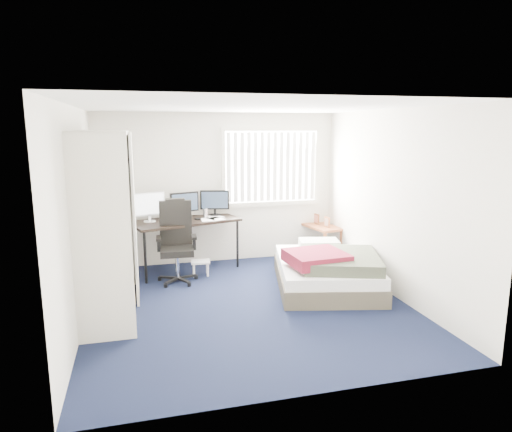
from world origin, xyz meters
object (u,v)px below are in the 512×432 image
object	(u,v)px
nightstand	(321,229)
bed	(327,269)
office_chair	(177,250)
desk	(184,218)

from	to	relation	value
nightstand	bed	xyz separation A→B (m)	(-0.50, -1.47, -0.25)
office_chair	bed	bearing A→B (deg)	-22.56
desk	office_chair	bearing A→B (deg)	-108.81
desk	bed	size ratio (longest dim) A/B	0.88
desk	office_chair	world-z (taller)	desk
nightstand	bed	bearing A→B (deg)	-108.78
office_chair	bed	size ratio (longest dim) A/B	0.59
office_chair	nightstand	world-z (taller)	office_chair
office_chair	bed	world-z (taller)	office_chair
desk	nightstand	size ratio (longest dim) A/B	2.00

